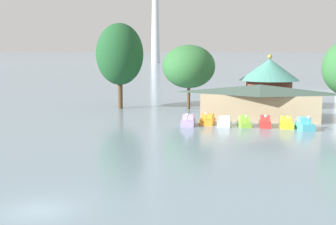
{
  "coord_description": "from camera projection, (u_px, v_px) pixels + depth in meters",
  "views": [
    {
      "loc": [
        13.05,
        -23.74,
        9.5
      ],
      "look_at": [
        3.82,
        17.97,
        3.48
      ],
      "focal_mm": 49.15,
      "sensor_mm": 36.0,
      "label": 1
    }
  ],
  "objects": [
    {
      "name": "ground_plane",
      "position": [
        39.0,
        210.0,
        27.07
      ],
      "size": [
        2000.0,
        2000.0,
        0.0
      ],
      "primitive_type": "plane",
      "color": "gray"
    },
    {
      "name": "pedal_boat_lavender",
      "position": [
        188.0,
        121.0,
        56.63
      ],
      "size": [
        1.79,
        2.72,
        1.68
      ],
      "rotation": [
        0.0,
        0.0,
        -1.49
      ],
      "color": "#B299D8",
      "rests_on": "ground"
    },
    {
      "name": "pedal_boat_orange",
      "position": [
        207.0,
        120.0,
        57.44
      ],
      "size": [
        1.8,
        2.41,
        1.62
      ],
      "rotation": [
        0.0,
        0.0,
        -1.63
      ],
      "color": "orange",
      "rests_on": "ground"
    },
    {
      "name": "pedal_boat_white",
      "position": [
        224.0,
        122.0,
        56.25
      ],
      "size": [
        1.52,
        2.32,
        1.33
      ],
      "rotation": [
        0.0,
        0.0,
        -1.57
      ],
      "color": "white",
      "rests_on": "ground"
    },
    {
      "name": "pedal_boat_lime",
      "position": [
        244.0,
        122.0,
        55.94
      ],
      "size": [
        1.89,
        2.54,
        1.49
      ],
      "rotation": [
        0.0,
        0.0,
        -1.3
      ],
      "color": "#8CCC3F",
      "rests_on": "ground"
    },
    {
      "name": "pedal_boat_red",
      "position": [
        265.0,
        122.0,
        55.83
      ],
      "size": [
        1.5,
        3.0,
        1.65
      ],
      "rotation": [
        0.0,
        0.0,
        -1.51
      ],
      "color": "red",
      "rests_on": "ground"
    },
    {
      "name": "pedal_boat_yellow",
      "position": [
        286.0,
        123.0,
        55.04
      ],
      "size": [
        1.7,
        2.49,
        1.57
      ],
      "rotation": [
        0.0,
        0.0,
        -1.42
      ],
      "color": "yellow",
      "rests_on": "ground"
    },
    {
      "name": "pedal_boat_cyan",
      "position": [
        305.0,
        125.0,
        53.65
      ],
      "size": [
        2.23,
        3.0,
        1.85
      ],
      "rotation": [
        0.0,
        0.0,
        -1.29
      ],
      "color": "#4CB7CC",
      "rests_on": "ground"
    },
    {
      "name": "boathouse",
      "position": [
        260.0,
        101.0,
        61.5
      ],
      "size": [
        16.51,
        6.87,
        4.66
      ],
      "color": "tan",
      "rests_on": "ground"
    },
    {
      "name": "green_roof_pavilion",
      "position": [
        269.0,
        80.0,
        72.39
      ],
      "size": [
        9.38,
        9.38,
        8.49
      ],
      "color": "brown",
      "rests_on": "ground"
    },
    {
      "name": "shoreline_tree_tall_left",
      "position": [
        120.0,
        54.0,
        71.57
      ],
      "size": [
        7.39,
        7.39,
        13.33
      ],
      "color": "brown",
      "rests_on": "ground"
    },
    {
      "name": "shoreline_tree_mid",
      "position": [
        189.0,
        67.0,
        71.44
      ],
      "size": [
        8.22,
        8.22,
        9.98
      ],
      "color": "brown",
      "rests_on": "ground"
    }
  ]
}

